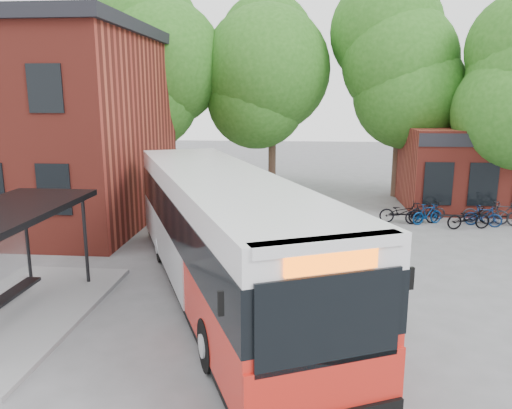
# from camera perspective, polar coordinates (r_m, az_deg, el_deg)

# --- Properties ---
(ground) EXTENTS (100.00, 100.00, 0.00)m
(ground) POSITION_cam_1_polar(r_m,az_deg,el_deg) (13.72, -6.67, -11.70)
(ground) COLOR #5E5E60
(bus_shelter) EXTENTS (3.60, 7.00, 2.90)m
(bus_shelter) POSITION_cam_1_polar(r_m,az_deg,el_deg) (13.96, -26.22, -6.14)
(bus_shelter) COLOR black
(bus_shelter) RESTS_ON ground
(bike_rail) EXTENTS (5.20, 0.10, 0.38)m
(bike_rail) POSITION_cam_1_polar(r_m,az_deg,el_deg) (23.83, 21.08, -1.53)
(bike_rail) COLOR black
(bike_rail) RESTS_ON ground
(tree_0) EXTENTS (7.92, 7.92, 11.00)m
(tree_0) POSITION_cam_1_polar(r_m,az_deg,el_deg) (29.55, -12.21, 11.96)
(tree_0) COLOR #245B18
(tree_0) RESTS_ON ground
(tree_1) EXTENTS (7.92, 7.92, 10.40)m
(tree_1) POSITION_cam_1_polar(r_m,az_deg,el_deg) (29.30, 1.89, 11.64)
(tree_1) COLOR #245B18
(tree_1) RESTS_ON ground
(tree_2) EXTENTS (7.92, 7.92, 11.00)m
(tree_2) POSITION_cam_1_polar(r_m,az_deg,el_deg) (28.75, 16.16, 11.75)
(tree_2) COLOR #245B18
(tree_2) RESTS_ON ground
(city_bus) EXTENTS (8.08, 13.69, 3.47)m
(city_bus) POSITION_cam_1_polar(r_m,az_deg,el_deg) (14.07, -3.96, -3.50)
(city_bus) COLOR red
(city_bus) RESTS_ON ground
(bicycle_0) EXTENTS (1.95, 0.82, 1.00)m
(bicycle_0) POSITION_cam_1_polar(r_m,az_deg,el_deg) (23.04, 16.28, -0.86)
(bicycle_0) COLOR black
(bicycle_0) RESTS_ON ground
(bicycle_1) EXTENTS (1.66, 0.84, 0.96)m
(bicycle_1) POSITION_cam_1_polar(r_m,az_deg,el_deg) (23.21, 18.46, -0.96)
(bicycle_1) COLOR black
(bicycle_1) RESTS_ON ground
(bicycle_2) EXTENTS (1.66, 0.76, 0.84)m
(bicycle_2) POSITION_cam_1_polar(r_m,az_deg,el_deg) (24.12, 19.04, -0.65)
(bicycle_2) COLOR black
(bicycle_2) RESTS_ON ground
(bicycle_3) EXTENTS (1.57, 1.03, 0.92)m
(bicycle_3) POSITION_cam_1_polar(r_m,az_deg,el_deg) (23.22, 19.00, -1.04)
(bicycle_3) COLOR navy
(bicycle_3) RESTS_ON ground
(bicycle_4) EXTENTS (1.97, 1.00, 0.99)m
(bicycle_4) POSITION_cam_1_polar(r_m,az_deg,el_deg) (23.01, 23.13, -1.40)
(bicycle_4) COLOR black
(bicycle_4) RESTS_ON ground
(bicycle_5) EXTENTS (1.60, 0.94, 0.93)m
(bicycle_5) POSITION_cam_1_polar(r_m,az_deg,el_deg) (23.74, 24.52, -1.20)
(bicycle_5) COLOR #0D2450
(bicycle_5) RESTS_ON ground
(bicycle_6) EXTENTS (2.00, 1.13, 1.00)m
(bicycle_6) POSITION_cam_1_polar(r_m,az_deg,el_deg) (24.35, 24.76, -0.82)
(bicycle_6) COLOR black
(bicycle_6) RESTS_ON ground
(bicycle_7) EXTENTS (1.83, 0.89, 1.06)m
(bicycle_7) POSITION_cam_1_polar(r_m,az_deg,el_deg) (24.23, 26.25, -0.95)
(bicycle_7) COLOR black
(bicycle_7) RESTS_ON ground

